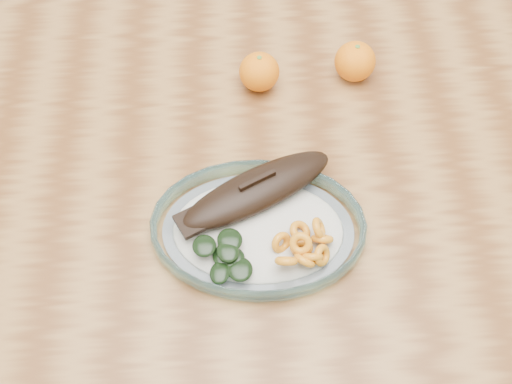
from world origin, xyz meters
TOP-DOWN VIEW (x-y plane):
  - ground at (0.00, 0.00)m, footprint 3.00×3.00m
  - dining_table at (0.00, 0.00)m, footprint 1.20×0.80m
  - plated_meal at (-0.01, -0.14)m, footprint 0.60×0.60m
  - orange_left at (0.01, 0.15)m, footprint 0.07×0.07m
  - orange_right at (0.17, 0.16)m, footprint 0.07×0.07m

SIDE VIEW (x-z plane):
  - ground at x=0.00m, z-range 0.00..0.00m
  - dining_table at x=0.00m, z-range 0.28..1.03m
  - plated_meal at x=-0.01m, z-range 0.73..0.81m
  - orange_left at x=0.01m, z-range 0.75..0.82m
  - orange_right at x=0.17m, z-range 0.75..0.82m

